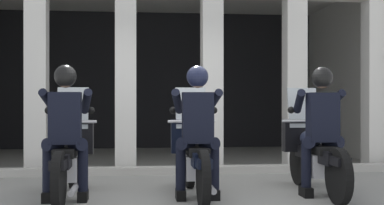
{
  "coord_description": "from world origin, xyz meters",
  "views": [
    {
      "loc": [
        -0.74,
        -6.46,
        1.16
      ],
      "look_at": [
        0.0,
        0.24,
        1.15
      ],
      "focal_mm": 48.74,
      "sensor_mm": 36.0,
      "label": 1
    }
  ],
  "objects_px": {
    "police_officer_left": "(65,121)",
    "motorcycle_center": "(195,155)",
    "police_officer_right": "(322,120)",
    "motorcycle_right": "(314,153)",
    "motorcycle_left": "(69,156)",
    "police_officer_center": "(197,120)"
  },
  "relations": [
    {
      "from": "police_officer_center",
      "to": "motorcycle_right",
      "type": "xyz_separation_m",
      "value": [
        1.54,
        0.32,
        -0.44
      ]
    },
    {
      "from": "police_officer_left",
      "to": "police_officer_center",
      "type": "relative_size",
      "value": 1.0
    },
    {
      "from": "motorcycle_left",
      "to": "police_officer_center",
      "type": "relative_size",
      "value": 1.29
    },
    {
      "from": "motorcycle_left",
      "to": "police_officer_left",
      "type": "bearing_deg",
      "value": -84.76
    },
    {
      "from": "motorcycle_center",
      "to": "police_officer_right",
      "type": "distance_m",
      "value": 1.62
    },
    {
      "from": "police_officer_left",
      "to": "motorcycle_center",
      "type": "height_order",
      "value": "police_officer_left"
    },
    {
      "from": "police_officer_center",
      "to": "police_officer_right",
      "type": "height_order",
      "value": "same"
    },
    {
      "from": "police_officer_left",
      "to": "police_officer_right",
      "type": "relative_size",
      "value": 1.0
    },
    {
      "from": "motorcycle_center",
      "to": "police_officer_center",
      "type": "distance_m",
      "value": 0.52
    },
    {
      "from": "police_officer_right",
      "to": "motorcycle_right",
      "type": "bearing_deg",
      "value": 97.26
    },
    {
      "from": "police_officer_left",
      "to": "motorcycle_center",
      "type": "relative_size",
      "value": 0.78
    },
    {
      "from": "police_officer_center",
      "to": "motorcycle_right",
      "type": "bearing_deg",
      "value": 20.88
    },
    {
      "from": "police_officer_left",
      "to": "police_officer_center",
      "type": "distance_m",
      "value": 1.54
    },
    {
      "from": "motorcycle_left",
      "to": "police_officer_center",
      "type": "xyz_separation_m",
      "value": [
        1.54,
        -0.33,
        0.44
      ]
    },
    {
      "from": "motorcycle_center",
      "to": "police_officer_right",
      "type": "height_order",
      "value": "police_officer_right"
    },
    {
      "from": "motorcycle_right",
      "to": "police_officer_right",
      "type": "xyz_separation_m",
      "value": [
        -0.0,
        -0.28,
        0.44
      ]
    },
    {
      "from": "police_officer_left",
      "to": "police_officer_center",
      "type": "bearing_deg",
      "value": 3.86
    },
    {
      "from": "police_officer_left",
      "to": "motorcycle_right",
      "type": "height_order",
      "value": "police_officer_left"
    },
    {
      "from": "police_officer_right",
      "to": "police_officer_center",
      "type": "bearing_deg",
      "value": -171.22
    },
    {
      "from": "motorcycle_right",
      "to": "police_officer_right",
      "type": "distance_m",
      "value": 0.52
    },
    {
      "from": "motorcycle_left",
      "to": "police_officer_center",
      "type": "height_order",
      "value": "police_officer_center"
    },
    {
      "from": "police_officer_center",
      "to": "police_officer_right",
      "type": "relative_size",
      "value": 1.0
    }
  ]
}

